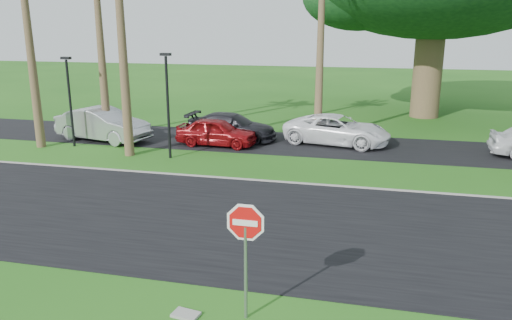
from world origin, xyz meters
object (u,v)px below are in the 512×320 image
at_px(car_minivan, 337,130).
at_px(stop_sign_near, 246,238).
at_px(car_red, 217,132).
at_px(car_dark, 232,127).
at_px(car_silver, 103,125).

bearing_deg(car_minivan, stop_sign_near, -171.32).
bearing_deg(car_red, car_dark, -11.69).
bearing_deg(car_minivan, car_silver, 110.37).
xyz_separation_m(stop_sign_near, car_minivan, (0.59, 15.89, -1.05)).
bearing_deg(car_silver, car_red, -74.79).
xyz_separation_m(car_silver, car_red, (6.02, 0.30, -0.16)).
distance_m(car_silver, car_dark, 6.62).
height_order(stop_sign_near, car_red, stop_sign_near).
bearing_deg(car_silver, stop_sign_near, -128.84).
bearing_deg(stop_sign_near, car_dark, 107.06).
bearing_deg(car_dark, car_red, 168.96).
bearing_deg(car_dark, stop_sign_near, -159.83).
bearing_deg(stop_sign_near, car_minivan, 87.86).
distance_m(stop_sign_near, car_minivan, 15.94).
xyz_separation_m(stop_sign_near, car_silver, (-11.19, 13.91, -0.94)).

